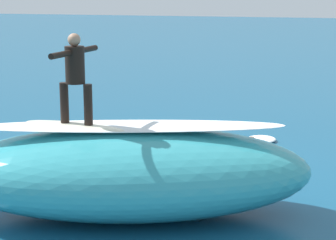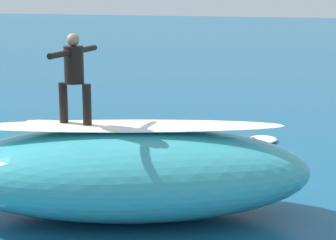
{
  "view_description": "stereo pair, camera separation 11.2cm",
  "coord_description": "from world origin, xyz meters",
  "px_view_note": "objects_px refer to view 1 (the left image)",
  "views": [
    {
      "loc": [
        -3.45,
        12.67,
        4.01
      ],
      "look_at": [
        -0.45,
        0.48,
        1.23
      ],
      "focal_mm": 67.15,
      "sensor_mm": 36.0,
      "label": 1
    },
    {
      "loc": [
        -3.56,
        12.64,
        4.01
      ],
      "look_at": [
        -0.45,
        0.48,
        1.23
      ],
      "focal_mm": 67.15,
      "sensor_mm": 36.0,
      "label": 2
    }
  ],
  "objects_px": {
    "surfboard_riding": "(77,126)",
    "surfer_riding": "(75,72)",
    "surfer_paddling": "(227,141)",
    "surfboard_paddling": "(231,148)"
  },
  "relations": [
    {
      "from": "surfer_riding",
      "to": "surfboard_paddling",
      "type": "height_order",
      "value": "surfer_riding"
    },
    {
      "from": "surfboard_riding",
      "to": "surfer_paddling",
      "type": "bearing_deg",
      "value": -101.7
    },
    {
      "from": "surfer_riding",
      "to": "surfboard_paddling",
      "type": "distance_m",
      "value": 5.94
    },
    {
      "from": "surfboard_riding",
      "to": "surfer_paddling",
      "type": "height_order",
      "value": "surfboard_riding"
    },
    {
      "from": "surfer_riding",
      "to": "surfer_paddling",
      "type": "distance_m",
      "value": 5.84
    },
    {
      "from": "surfer_riding",
      "to": "surfboard_paddling",
      "type": "xyz_separation_m",
      "value": [
        -1.94,
        -5.02,
        -2.5
      ]
    },
    {
      "from": "surfer_paddling",
      "to": "surfer_riding",
      "type": "bearing_deg",
      "value": -106.66
    },
    {
      "from": "surfboard_riding",
      "to": "surfer_riding",
      "type": "bearing_deg",
      "value": 0.0
    },
    {
      "from": "surfboard_riding",
      "to": "surfer_riding",
      "type": "distance_m",
      "value": 0.93
    },
    {
      "from": "surfboard_riding",
      "to": "surfer_riding",
      "type": "height_order",
      "value": "surfer_riding"
    }
  ]
}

